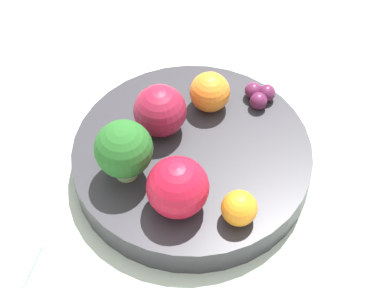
% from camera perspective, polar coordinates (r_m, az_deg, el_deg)
% --- Properties ---
extents(ground_plane, '(6.00, 6.00, 0.00)m').
position_cam_1_polar(ground_plane, '(0.73, -0.00, -3.19)').
color(ground_plane, gray).
extents(table_surface, '(1.20, 1.20, 0.02)m').
position_cam_1_polar(table_surface, '(0.73, -0.00, -2.73)').
color(table_surface, '#B2C6B2').
rests_on(table_surface, ground_plane).
extents(bowl, '(0.26, 0.26, 0.03)m').
position_cam_1_polar(bowl, '(0.70, -0.00, -1.41)').
color(bowl, '#2D2D33').
rests_on(bowl, table_surface).
extents(broccoli, '(0.06, 0.06, 0.07)m').
position_cam_1_polar(broccoli, '(0.64, -6.08, -0.53)').
color(broccoli, '#99C17A').
rests_on(broccoli, bowl).
extents(apple_red, '(0.06, 0.06, 0.06)m').
position_cam_1_polar(apple_red, '(0.69, -3.14, 2.76)').
color(apple_red, maroon).
rests_on(apple_red, bowl).
extents(apple_green, '(0.06, 0.06, 0.06)m').
position_cam_1_polar(apple_green, '(0.62, -1.28, -3.87)').
color(apple_green, '#B7142D').
rests_on(apple_green, bowl).
extents(orange_front, '(0.05, 0.05, 0.05)m').
position_cam_1_polar(orange_front, '(0.72, 1.59, 4.64)').
color(orange_front, orange).
rests_on(orange_front, bowl).
extents(orange_back, '(0.04, 0.04, 0.04)m').
position_cam_1_polar(orange_back, '(0.63, 4.22, -5.71)').
color(orange_back, orange).
rests_on(orange_back, bowl).
extents(grape_cluster, '(0.03, 0.04, 0.02)m').
position_cam_1_polar(grape_cluster, '(0.73, 6.05, 4.36)').
color(grape_cluster, '#5B1E42').
rests_on(grape_cluster, bowl).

